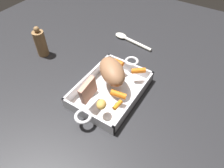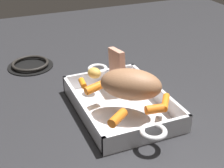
{
  "view_description": "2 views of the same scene",
  "coord_description": "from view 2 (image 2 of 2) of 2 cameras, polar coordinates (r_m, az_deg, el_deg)",
  "views": [
    {
      "loc": [
        0.46,
        0.3,
        0.63
      ],
      "look_at": [
        0.03,
        0.02,
        0.09
      ],
      "focal_mm": 32.29,
      "sensor_mm": 36.0,
      "label": 1
    },
    {
      "loc": [
        -0.69,
        0.32,
        0.49
      ],
      "look_at": [
        -0.0,
        0.03,
        0.09
      ],
      "focal_mm": 52.92,
      "sensor_mm": 36.0,
      "label": 2
    }
  ],
  "objects": [
    {
      "name": "pork_roast",
      "position": [
        0.84,
        3.27,
        -0.05
      ],
      "size": [
        0.17,
        0.18,
        0.08
      ],
      "primitive_type": "ellipsoid",
      "rotation": [
        0.0,
        0.0,
        4.06
      ],
      "color": "#966746",
      "rests_on": "roasting_dish"
    },
    {
      "name": "baby_carrot_northeast",
      "position": [
        0.83,
        9.2,
        -3.14
      ],
      "size": [
        0.07,
        0.05,
        0.02
      ],
      "primitive_type": "cylinder",
      "rotation": [
        1.59,
        0.0,
        0.94
      ],
      "color": "orange",
      "rests_on": "roasting_dish"
    },
    {
      "name": "baby_carrot_short",
      "position": [
        0.94,
        4.32,
        1.12
      ],
      "size": [
        0.04,
        0.03,
        0.02
      ],
      "primitive_type": "cylinder",
      "rotation": [
        1.51,
        0.0,
        1.32
      ],
      "color": "orange",
      "rests_on": "roasting_dish"
    },
    {
      "name": "baby_carrot_long",
      "position": [
        0.79,
        7.33,
        -4.32
      ],
      "size": [
        0.03,
        0.05,
        0.02
      ],
      "primitive_type": "cylinder",
      "rotation": [
        1.53,
        0.0,
        3.05
      ],
      "color": "orange",
      "rests_on": "roasting_dish"
    },
    {
      "name": "roast_slice_thin",
      "position": [
        0.95,
        0.84,
        3.62
      ],
      "size": [
        0.09,
        0.02,
        0.09
      ],
      "primitive_type": "cube",
      "rotation": [
        0.14,
        0.0,
        1.58
      ],
      "color": "tan",
      "rests_on": "roasting_dish"
    },
    {
      "name": "baby_carrot_center_left",
      "position": [
        0.88,
        -2.92,
        -0.58
      ],
      "size": [
        0.04,
        0.06,
        0.03
      ],
      "primitive_type": "cylinder",
      "rotation": [
        1.66,
        0.0,
        3.37
      ],
      "color": "orange",
      "rests_on": "roasting_dish"
    },
    {
      "name": "baby_carrot_northwest",
      "position": [
        0.91,
        -5.09,
        0.14
      ],
      "size": [
        0.04,
        0.02,
        0.02
      ],
      "primitive_type": "cylinder",
      "rotation": [
        1.54,
        0.0,
        4.59
      ],
      "color": "orange",
      "rests_on": "roasting_dish"
    },
    {
      "name": "ground_plane",
      "position": [
        0.9,
        1.53,
        -4.47
      ],
      "size": [
        1.98,
        1.98,
        0.0
      ],
      "primitive_type": "plane",
      "color": "#232326"
    },
    {
      "name": "stove_burner_rear",
      "position": [
        1.18,
        -13.92,
        3.29
      ],
      "size": [
        0.16,
        0.16,
        0.02
      ],
      "color": "black",
      "rests_on": "ground_plane"
    },
    {
      "name": "roasting_dish",
      "position": [
        0.89,
        1.54,
        -3.57
      ],
      "size": [
        0.41,
        0.23,
        0.05
      ],
      "color": "silver",
      "rests_on": "ground_plane"
    },
    {
      "name": "potato_near_roast",
      "position": [
        0.95,
        -3.07,
        1.92
      ],
      "size": [
        0.05,
        0.05,
        0.03
      ],
      "primitive_type": "ellipsoid",
      "rotation": [
        0.0,
        0.0,
        0.47
      ],
      "color": "gold",
      "rests_on": "roasting_dish"
    },
    {
      "name": "baby_carrot_southwest",
      "position": [
        0.76,
        1.0,
        -5.87
      ],
      "size": [
        0.05,
        0.06,
        0.02
      ],
      "primitive_type": "cylinder",
      "rotation": [
        1.6,
        0.0,
        0.66
      ],
      "color": "orange",
      "rests_on": "roasting_dish"
    }
  ]
}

